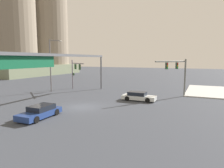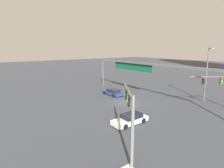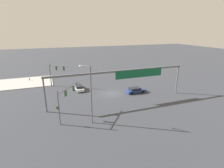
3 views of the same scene
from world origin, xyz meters
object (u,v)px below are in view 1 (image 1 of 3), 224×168
Objects in this scene: streetlamp_curved_arm at (52,62)px; traffic_signal_opposite_side at (178,71)px; traffic_signal_near_corner at (75,69)px; sedan_car_approaching at (40,112)px; sedan_car_waiting_far at (139,96)px.

traffic_signal_opposite_side is at bearing -29.02° from streetlamp_curved_arm.
traffic_signal_opposite_side is (0.48, -18.08, 0.19)m from traffic_signal_near_corner.
traffic_signal_opposite_side is 1.25× the size of sedan_car_approaching.
streetlamp_curved_arm is (-3.42, 2.52, 1.34)m from traffic_signal_near_corner.
traffic_signal_near_corner is at bearing -157.74° from sedan_car_approaching.
sedan_car_waiting_far is (-0.92, -16.03, -4.59)m from streetlamp_curved_arm.
streetlamp_curved_arm is at bearing -88.33° from traffic_signal_near_corner.
streetlamp_curved_arm is 1.96× the size of sedan_car_waiting_far.
sedan_car_waiting_far is at bearing 20.21° from traffic_signal_near_corner.
traffic_signal_near_corner is 18.09m from traffic_signal_opposite_side.
sedan_car_approaching is at bearing -118.01° from sedan_car_waiting_far.
traffic_signal_near_corner is at bearing 13.88° from streetlamp_curved_arm.
streetlamp_curved_arm is at bearing -144.46° from sedan_car_approaching.
streetlamp_curved_arm reaches higher than sedan_car_approaching.
traffic_signal_opposite_side reaches higher than traffic_signal_near_corner.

